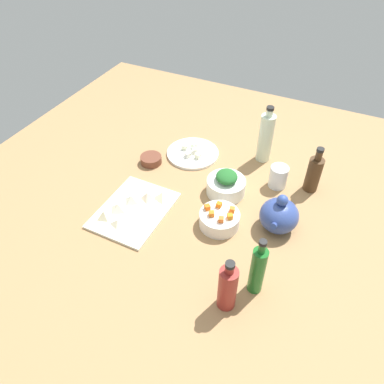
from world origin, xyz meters
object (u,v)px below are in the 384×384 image
(bottle_0, at_px, (228,287))
(bottle_2, at_px, (314,173))
(cutting_board, at_px, (134,210))
(plate_tofu, at_px, (193,153))
(bowl_greens, at_px, (226,187))
(bowl_carrots, at_px, (219,219))
(bottle_1, at_px, (258,270))
(bottle_3, at_px, (266,137))
(teapot, at_px, (279,215))
(bowl_small_side, at_px, (151,160))
(drinking_glass_0, at_px, (278,177))

(bottle_0, bearing_deg, bottle_2, 169.73)
(cutting_board, relative_size, bottle_0, 1.57)
(plate_tofu, xyz_separation_m, bowl_greens, (0.17, 0.22, 0.03))
(bowl_carrots, distance_m, bottle_1, 0.28)
(plate_tofu, height_order, bottle_3, bottle_3)
(plate_tofu, relative_size, bottle_1, 1.03)
(bowl_greens, bearing_deg, teapot, 68.92)
(teapot, relative_size, bottle_1, 0.71)
(teapot, height_order, bottle_0, bottle_0)
(cutting_board, bearing_deg, bowl_carrots, 103.20)
(bottle_3, bearing_deg, bottle_2, 64.67)
(bowl_small_side, distance_m, bottle_1, 0.72)
(bottle_0, bearing_deg, bottle_3, -170.82)
(bowl_greens, height_order, teapot, teapot)
(bowl_carrots, distance_m, bottle_0, 0.32)
(cutting_board, bearing_deg, bowl_small_side, -162.34)
(teapot, bearing_deg, bottle_2, 166.51)
(bowl_carrots, height_order, bottle_2, bottle_2)
(cutting_board, bearing_deg, drinking_glass_0, 130.19)
(plate_tofu, distance_m, bowl_carrots, 0.43)
(teapot, bearing_deg, bottle_0, -7.96)
(cutting_board, distance_m, bowl_carrots, 0.32)
(teapot, bearing_deg, bowl_carrots, -67.28)
(bowl_small_side, xyz_separation_m, bottle_0, (0.49, 0.54, 0.07))
(plate_tofu, relative_size, bowl_greens, 1.52)
(teapot, distance_m, bottle_3, 0.40)
(bottle_2, bearing_deg, plate_tofu, -90.44)
(bowl_carrots, relative_size, drinking_glass_0, 1.59)
(bowl_small_side, height_order, bottle_2, bottle_2)
(bowl_small_side, bearing_deg, drinking_glass_0, 99.63)
(plate_tofu, height_order, bottle_1, bottle_1)
(plate_tofu, distance_m, drinking_glass_0, 0.39)
(bowl_greens, relative_size, bottle_3, 0.59)
(bottle_0, distance_m, bottle_1, 0.11)
(teapot, bearing_deg, bottle_3, -155.19)
(bowl_greens, relative_size, bottle_0, 0.76)
(cutting_board, xyz_separation_m, bottle_1, (0.12, 0.51, 0.09))
(bowl_greens, xyz_separation_m, bowl_carrots, (0.17, 0.04, -0.00))
(cutting_board, bearing_deg, bowl_greens, 131.91)
(bowl_greens, relative_size, bowl_carrots, 1.04)
(plate_tofu, bearing_deg, bottle_2, 89.56)
(drinking_glass_0, bearing_deg, bowl_greens, -52.72)
(cutting_board, distance_m, drinking_glass_0, 0.57)
(bottle_3, xyz_separation_m, drinking_glass_0, (0.14, 0.11, -0.07))
(bowl_carrots, height_order, bottle_0, bottle_0)
(bowl_small_side, bearing_deg, bowl_carrots, 62.60)
(plate_tofu, height_order, bottle_0, bottle_0)
(drinking_glass_0, bearing_deg, bottle_0, 1.15)
(bottle_0, bearing_deg, bottle_1, 146.11)
(plate_tofu, relative_size, bowl_small_side, 2.51)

